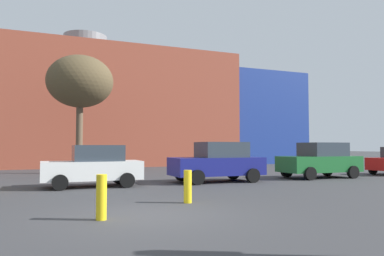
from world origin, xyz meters
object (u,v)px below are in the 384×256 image
parked_car_3 (218,162)px  parked_car_4 (320,160)px  bollard_yellow_1 (188,186)px  bare_tree_0 (80,82)px  parked_car_2 (94,166)px  bollard_yellow_0 (101,197)px

parked_car_3 → parked_car_4: parked_car_3 is taller
parked_car_3 → bollard_yellow_1: 6.70m
parked_car_3 → parked_car_4: (6.08, 0.00, -0.00)m
bare_tree_0 → bollard_yellow_1: bearing=-82.1°
parked_car_2 → bare_tree_0: 9.41m
bare_tree_0 → bollard_yellow_0: bearing=-93.2°
bollard_yellow_0 → parked_car_4: bearing=29.8°
parked_car_3 → bollard_yellow_1: size_ratio=4.48×
parked_car_3 → bare_tree_0: 10.92m
parked_car_3 → bare_tree_0: bearing=-55.2°
parked_car_4 → bollard_yellow_1: 11.27m
parked_car_2 → parked_car_4: bearing=180.0°
parked_car_2 → parked_car_4: size_ratio=0.92×
bare_tree_0 → bollard_yellow_1: size_ratio=7.60×
parked_car_4 → bollard_yellow_0: 14.48m
parked_car_3 → parked_car_2: bearing=-0.0°
bare_tree_0 → bollard_yellow_0: (-0.87, -15.27, -5.17)m
bare_tree_0 → parked_car_2: bearing=-91.0°
parked_car_2 → bollard_yellow_0: (-0.73, -7.20, -0.34)m
bare_tree_0 → bollard_yellow_0: size_ratio=7.13×
parked_car_2 → bollard_yellow_1: parked_car_2 is taller
parked_car_3 → bollard_yellow_1: (-3.71, -5.56, -0.45)m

